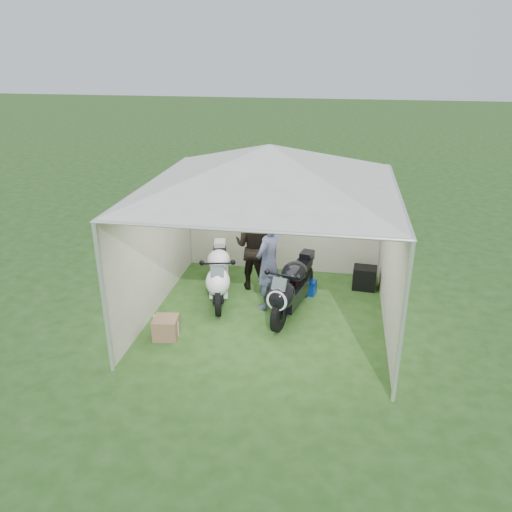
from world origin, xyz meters
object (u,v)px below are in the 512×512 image
object	(u,v)px
canopy_tent	(270,171)
crate_0	(166,326)
motorcycle_white	(219,274)
crate_1	(166,328)
equipment_box	(365,278)
paddock_stand	(306,287)
person_blue_jacket	(268,263)
motorcycle_black	(291,287)
person_dark_jacket	(255,246)

from	to	relation	value
canopy_tent	crate_0	size ratio (longest dim) A/B	14.02
motorcycle_white	crate_1	size ratio (longest dim) A/B	4.92
motorcycle_white	equipment_box	world-z (taller)	motorcycle_white
canopy_tent	paddock_stand	world-z (taller)	canopy_tent
canopy_tent	crate_0	xyz separation A→B (m)	(-1.56, -0.91, -2.44)
paddock_stand	crate_1	world-z (taller)	crate_1
crate_0	paddock_stand	bearing A→B (deg)	40.30
motorcycle_white	crate_0	bearing A→B (deg)	-126.14
paddock_stand	person_blue_jacket	world-z (taller)	person_blue_jacket
motorcycle_black	person_dark_jacket	bearing A→B (deg)	142.92
person_blue_jacket	crate_0	size ratio (longest dim) A/B	4.24
canopy_tent	person_blue_jacket	distance (m)	1.74
motorcycle_black	equipment_box	xyz separation A→B (m)	(1.31, 1.28, -0.32)
person_dark_jacket	crate_0	size ratio (longest dim) A/B	4.26
paddock_stand	crate_0	world-z (taller)	paddock_stand
motorcycle_black	crate_1	bearing A→B (deg)	-137.08
paddock_stand	equipment_box	bearing A→B (deg)	20.72
motorcycle_white	person_blue_jacket	bearing A→B (deg)	-18.82
person_dark_jacket	crate_0	world-z (taller)	person_dark_jacket
paddock_stand	person_blue_jacket	xyz separation A→B (m)	(-0.64, -0.64, 0.72)
motorcycle_white	person_dark_jacket	distance (m)	0.91
person_dark_jacket	crate_1	xyz separation A→B (m)	(-1.11, -2.06, -0.69)
paddock_stand	person_dark_jacket	distance (m)	1.25
canopy_tent	crate_1	size ratio (longest dim) A/B	14.67
crate_0	motorcycle_black	bearing A→B (deg)	26.27
canopy_tent	paddock_stand	xyz separation A→B (m)	(0.59, 0.92, -2.43)
equipment_box	person_dark_jacket	bearing A→B (deg)	-171.67
motorcycle_black	person_dark_jacket	distance (m)	1.30
canopy_tent	crate_1	xyz separation A→B (m)	(-1.52, -1.03, -2.40)
motorcycle_black	paddock_stand	world-z (taller)	motorcycle_black
crate_0	equipment_box	bearing A→B (deg)	34.56
motorcycle_white	person_dark_jacket	bearing A→B (deg)	36.62
motorcycle_white	paddock_stand	xyz separation A→B (m)	(1.57, 0.53, -0.39)
motorcycle_black	person_dark_jacket	size ratio (longest dim) A/B	1.12
canopy_tent	motorcycle_white	xyz separation A→B (m)	(-0.98, 0.39, -2.05)
motorcycle_white	crate_0	distance (m)	1.48
person_dark_jacket	equipment_box	world-z (taller)	person_dark_jacket
person_blue_jacket	person_dark_jacket	bearing A→B (deg)	-128.80
person_blue_jacket	equipment_box	xyz separation A→B (m)	(1.74, 1.06, -0.63)
person_blue_jacket	motorcycle_white	bearing A→B (deg)	-72.13
canopy_tent	crate_0	world-z (taller)	canopy_tent
motorcycle_black	equipment_box	bearing A→B (deg)	57.76
paddock_stand	person_dark_jacket	world-z (taller)	person_dark_jacket
person_blue_jacket	equipment_box	size ratio (longest dim) A/B	3.86
motorcycle_white	person_blue_jacket	world-z (taller)	person_blue_jacket
equipment_box	canopy_tent	bearing A→B (deg)	-141.73
person_blue_jacket	crate_0	distance (m)	2.06
paddock_stand	person_dark_jacket	size ratio (longest dim) A/B	0.22
crate_1	canopy_tent	bearing A→B (deg)	34.02
person_dark_jacket	person_blue_jacket	bearing A→B (deg)	132.51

